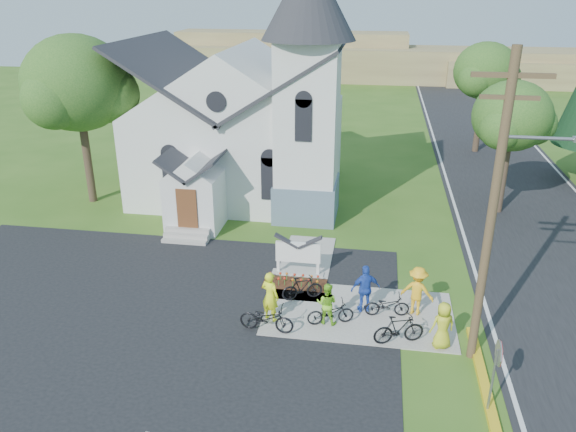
% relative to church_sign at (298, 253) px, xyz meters
% --- Properties ---
extents(ground, '(120.00, 120.00, 0.00)m').
position_rel_church_sign_xyz_m(ground, '(1.20, -3.20, -1.03)').
color(ground, '#365E1A').
rests_on(ground, ground).
extents(parking_lot, '(20.00, 16.00, 0.02)m').
position_rel_church_sign_xyz_m(parking_lot, '(-5.80, -5.20, -1.02)').
color(parking_lot, black).
rests_on(parking_lot, ground).
extents(road, '(8.00, 90.00, 0.02)m').
position_rel_church_sign_xyz_m(road, '(11.20, 11.80, -1.02)').
color(road, black).
rests_on(road, ground).
extents(sidewalk, '(7.00, 4.00, 0.05)m').
position_rel_church_sign_xyz_m(sidewalk, '(2.70, -2.70, -1.00)').
color(sidewalk, gray).
rests_on(sidewalk, ground).
extents(church, '(12.35, 12.00, 13.00)m').
position_rel_church_sign_xyz_m(church, '(-4.28, 9.28, 4.22)').
color(church, white).
rests_on(church, ground).
extents(church_sign, '(2.20, 0.40, 1.70)m').
position_rel_church_sign_xyz_m(church_sign, '(0.00, 0.00, 0.00)').
color(church_sign, gray).
rests_on(church_sign, ground).
extents(flower_bed, '(2.60, 1.10, 0.07)m').
position_rel_church_sign_xyz_m(flower_bed, '(0.00, -0.90, -0.99)').
color(flower_bed, '#38200F').
rests_on(flower_bed, ground).
extents(utility_pole, '(3.45, 0.28, 10.00)m').
position_rel_church_sign_xyz_m(utility_pole, '(6.56, -4.70, 4.38)').
color(utility_pole, '#483224').
rests_on(utility_pole, ground).
extents(stop_sign, '(0.11, 0.76, 2.48)m').
position_rel_church_sign_xyz_m(stop_sign, '(6.63, -7.40, 0.75)').
color(stop_sign, gray).
rests_on(stop_sign, ground).
extents(tree_lot_corner, '(5.60, 5.60, 9.15)m').
position_rel_church_sign_xyz_m(tree_lot_corner, '(-12.80, 6.80, 5.58)').
color(tree_lot_corner, '#3C2E21').
rests_on(tree_lot_corner, ground).
extents(tree_road_near, '(4.00, 4.00, 7.05)m').
position_rel_church_sign_xyz_m(tree_road_near, '(9.70, 8.80, 4.18)').
color(tree_road_near, '#3C2E21').
rests_on(tree_road_near, ground).
extents(tree_road_mid, '(4.40, 4.40, 7.80)m').
position_rel_church_sign_xyz_m(tree_road_mid, '(10.20, 20.80, 4.75)').
color(tree_road_mid, '#3C2E21').
rests_on(tree_road_mid, ground).
extents(distant_hills, '(61.00, 10.00, 5.60)m').
position_rel_church_sign_xyz_m(distant_hills, '(4.56, 53.13, 1.15)').
color(distant_hills, olive).
rests_on(distant_hills, ground).
extents(cyclist_0, '(0.83, 0.71, 1.94)m').
position_rel_church_sign_xyz_m(cyclist_0, '(-0.50, -3.64, -0.01)').
color(cyclist_0, '#E8F71D').
rests_on(cyclist_0, sidewalk).
extents(bike_0, '(2.01, 0.83, 1.03)m').
position_rel_church_sign_xyz_m(bike_0, '(-0.49, -4.40, -0.46)').
color(bike_0, black).
rests_on(bike_0, sidewalk).
extents(cyclist_1, '(0.85, 0.70, 1.59)m').
position_rel_church_sign_xyz_m(cyclist_1, '(1.55, -3.54, -0.18)').
color(cyclist_1, '#7FCE26').
rests_on(cyclist_1, sidewalk).
extents(bike_1, '(1.68, 1.05, 0.98)m').
position_rel_church_sign_xyz_m(bike_1, '(0.46, -2.05, -0.49)').
color(bike_1, black).
rests_on(bike_1, sidewalk).
extents(cyclist_2, '(1.20, 0.81, 1.90)m').
position_rel_church_sign_xyz_m(cyclist_2, '(2.89, -2.52, -0.03)').
color(cyclist_2, blue).
rests_on(cyclist_2, sidewalk).
extents(bike_2, '(1.82, 1.11, 0.90)m').
position_rel_church_sign_xyz_m(bike_2, '(1.70, -3.57, -0.52)').
color(bike_2, black).
rests_on(bike_2, sidewalk).
extents(cyclist_3, '(1.38, 1.03, 1.90)m').
position_rel_church_sign_xyz_m(cyclist_3, '(4.79, -2.37, -0.02)').
color(cyclist_3, yellow).
rests_on(cyclist_3, sidewalk).
extents(bike_3, '(1.86, 1.06, 1.08)m').
position_rel_church_sign_xyz_m(bike_3, '(4.11, -4.38, -0.44)').
color(bike_3, black).
rests_on(bike_3, sidewalk).
extents(cyclist_4, '(0.97, 0.79, 1.70)m').
position_rel_church_sign_xyz_m(cyclist_4, '(5.54, -4.40, -0.12)').
color(cyclist_4, gold).
rests_on(cyclist_4, sidewalk).
extents(bike_4, '(1.72, 0.81, 0.87)m').
position_rel_church_sign_xyz_m(bike_4, '(3.73, -2.71, -0.54)').
color(bike_4, black).
rests_on(bike_4, sidewalk).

